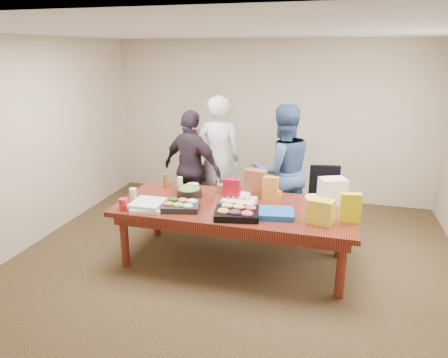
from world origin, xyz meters
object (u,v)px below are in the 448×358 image
(sheet_cake, at_px, (239,201))
(salad_bowl, at_px, (189,192))
(office_chair, at_px, (322,207))
(person_center, at_px, (218,159))
(person_right, at_px, (282,171))
(conference_table, at_px, (235,234))

(sheet_cake, bearing_deg, salad_bowl, 175.11)
(office_chair, distance_m, person_center, 1.68)
(person_center, height_order, sheet_cake, person_center)
(person_right, height_order, salad_bowl, person_right)
(sheet_cake, relative_size, salad_bowl, 1.20)
(salad_bowl, bearing_deg, office_chair, 24.58)
(office_chair, bearing_deg, conference_table, -148.66)
(person_center, distance_m, person_right, 1.02)
(person_right, relative_size, salad_bowl, 5.66)
(person_center, height_order, person_right, person_center)
(person_center, xyz_separation_m, person_right, (0.99, -0.24, -0.03))
(person_center, bearing_deg, salad_bowl, 67.71)
(conference_table, relative_size, sheet_cake, 7.21)
(office_chair, relative_size, sheet_cake, 2.50)
(sheet_cake, bearing_deg, conference_table, -122.01)
(salad_bowl, bearing_deg, sheet_cake, -8.89)
(conference_table, xyz_separation_m, salad_bowl, (-0.63, 0.15, 0.43))
(conference_table, height_order, salad_bowl, salad_bowl)
(conference_table, relative_size, person_center, 1.47)
(person_center, relative_size, sheet_cake, 4.91)
(sheet_cake, xyz_separation_m, salad_bowl, (-0.67, 0.10, 0.02))
(conference_table, bearing_deg, sheet_cake, 53.99)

